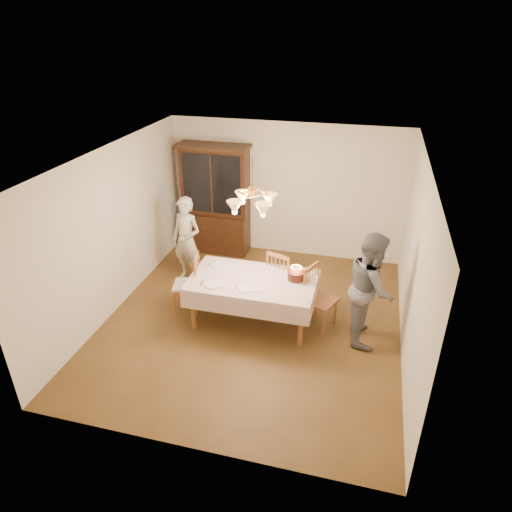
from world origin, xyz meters
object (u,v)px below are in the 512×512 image
(china_hutch, at_px, (216,201))
(birthday_cake, at_px, (296,276))
(chair_far_side, at_px, (283,280))
(dining_table, at_px, (253,283))
(elderly_woman, at_px, (187,240))

(china_hutch, xyz_separation_m, birthday_cake, (1.99, -2.12, -0.21))
(chair_far_side, distance_m, birthday_cake, 0.67)
(dining_table, relative_size, chair_far_side, 1.90)
(china_hutch, height_order, elderly_woman, china_hutch)
(elderly_woman, xyz_separation_m, birthday_cake, (2.08, -0.81, 0.04))
(china_hutch, bearing_deg, elderly_woman, -94.01)
(elderly_woman, bearing_deg, chair_far_side, 5.27)
(dining_table, relative_size, elderly_woman, 1.21)
(chair_far_side, height_order, elderly_woman, elderly_woman)
(chair_far_side, bearing_deg, birthday_cake, -58.62)
(china_hutch, relative_size, chair_far_side, 2.16)
(birthday_cake, bearing_deg, dining_table, -167.84)
(dining_table, bearing_deg, elderly_woman, 146.73)
(elderly_woman, bearing_deg, birthday_cake, -5.13)
(china_hutch, xyz_separation_m, elderly_woman, (-0.09, -1.30, -0.25))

